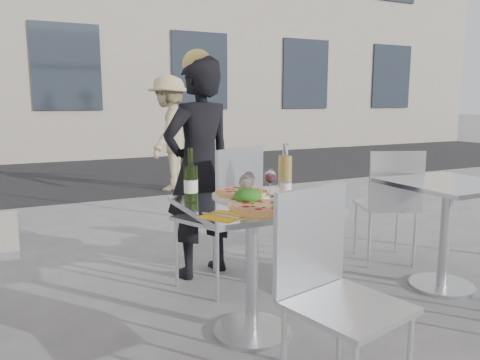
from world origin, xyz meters
name	(u,v)px	position (x,y,z in m)	size (l,w,h in m)	color
ground	(252,332)	(0.00, 0.00, 0.00)	(80.00, 80.00, 0.00)	slate
street_asphalt	(85,174)	(0.00, 6.50, 0.00)	(24.00, 5.00, 0.00)	black
main_table	(252,240)	(0.00, 0.00, 0.54)	(0.72, 0.72, 0.75)	#B7BABF
side_table_right	(447,212)	(1.50, 0.00, 0.54)	(0.72, 0.72, 0.75)	#B7BABF
chair_far	(227,206)	(0.13, 0.62, 0.59)	(0.60, 0.61, 0.99)	silver
chair_near	(330,280)	(0.02, -0.67, 0.55)	(0.51, 0.52, 0.93)	silver
side_chair_rfar	(390,197)	(1.49, 0.53, 0.54)	(0.55, 0.56, 0.92)	silver
woman_diner	(199,169)	(0.08, 0.99, 0.80)	(0.58, 0.38, 1.60)	black
pedestrian_b	(170,133)	(0.92, 4.37, 0.83)	(1.07, 0.62, 1.66)	tan
pizza_near	(263,207)	(-0.03, -0.16, 0.76)	(0.34, 0.34, 0.02)	tan
pizza_far	(242,193)	(0.03, 0.19, 0.77)	(0.34, 0.34, 0.03)	white
salad_plate	(248,197)	(-0.04, -0.02, 0.79)	(0.22, 0.22, 0.09)	white
wine_bottle	(191,182)	(-0.29, 0.14, 0.86)	(0.07, 0.08, 0.29)	#2D471A
carafe	(285,173)	(0.31, 0.17, 0.87)	(0.08, 0.08, 0.29)	#D2BB59
sugar_shaker	(286,189)	(0.22, 0.01, 0.80)	(0.06, 0.06, 0.11)	white
wineglass_white_a	(245,183)	(-0.04, -0.01, 0.86)	(0.07, 0.07, 0.16)	white
wineglass_white_b	(248,181)	(0.00, 0.05, 0.86)	(0.07, 0.07, 0.16)	white
wineglass_red_a	(249,180)	(0.02, 0.08, 0.86)	(0.07, 0.07, 0.16)	white
wineglass_red_b	(270,177)	(0.17, 0.11, 0.86)	(0.07, 0.07, 0.16)	white
napkin_left	(223,216)	(-0.26, -0.21, 0.75)	(0.25, 0.25, 0.01)	yellow
napkin_right	(313,204)	(0.27, -0.18, 0.75)	(0.23, 0.23, 0.01)	yellow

